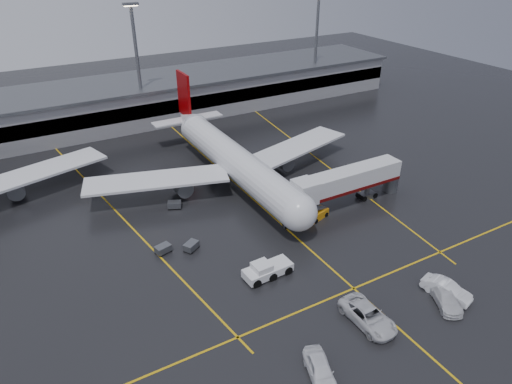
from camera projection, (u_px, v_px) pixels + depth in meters
ground at (261, 206)px, 71.44m from camera, size 220.00×220.00×0.00m
apron_line_centre at (261, 206)px, 71.44m from camera, size 0.25×90.00×0.02m
apron_line_stop at (354, 288)px, 54.68m from camera, size 60.00×0.25×0.02m
apron_line_left at (115, 210)px, 70.44m from camera, size 9.99×69.35×0.02m
apron_line_right at (317, 158)px, 86.81m from camera, size 7.57×69.64×0.02m
terminal at (156, 97)px, 105.87m from camera, size 122.00×19.00×8.60m
light_mast_mid at (137, 60)px, 94.28m from camera, size 3.00×1.20×25.45m
light_mast_right at (316, 39)px, 113.68m from camera, size 3.00×1.20×25.45m
main_airliner at (232, 158)px, 76.79m from camera, size 48.80×45.60×14.10m
jet_bridge at (348, 182)px, 70.09m from camera, size 19.90×3.40×6.05m
pushback_tractor at (266, 270)px, 56.32m from camera, size 6.25×2.88×2.19m
belt_loader at (317, 214)px, 68.15m from camera, size 4.09×2.68×2.40m
service_van_a at (368, 316)px, 49.38m from camera, size 3.31×7.01×1.94m
service_van_b at (446, 298)px, 52.03m from camera, size 4.61×6.08×1.64m
service_van_c at (446, 289)px, 53.17m from camera, size 3.50×5.98×1.86m
service_van_d at (320, 370)px, 43.27m from camera, size 3.85×5.93×1.88m
baggage_cart_a at (191, 246)px, 61.17m from camera, size 2.38×2.15×1.12m
baggage_cart_b at (163, 249)px, 60.61m from camera, size 2.27×1.77×1.12m
baggage_cart_c at (174, 205)px, 70.62m from camera, size 2.36×2.00×1.12m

